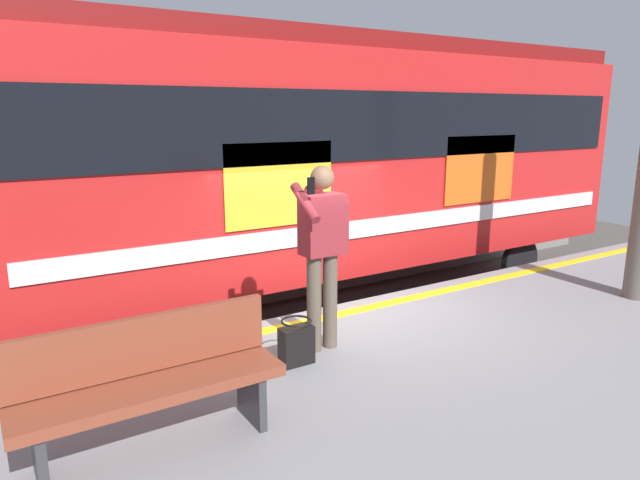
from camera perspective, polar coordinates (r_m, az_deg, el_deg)
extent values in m
plane|color=#4C4742|center=(7.15, 1.50, -13.74)|extent=(24.73, 24.73, 0.00)
cube|color=gray|center=(5.31, 17.33, -18.69)|extent=(13.67, 4.94, 0.95)
cube|color=yellow|center=(6.54, 3.02, -7.25)|extent=(13.39, 0.16, 0.01)
cube|color=slate|center=(8.32, -4.40, -9.23)|extent=(17.77, 0.08, 0.16)
cube|color=slate|center=(9.53, -8.46, -6.41)|extent=(17.77, 0.08, 0.16)
cube|color=red|center=(9.09, 1.35, 8.30)|extent=(10.03, 2.91, 3.06)
cube|color=maroon|center=(9.11, 1.40, 18.71)|extent=(9.83, 2.68, 0.24)
cube|color=black|center=(7.88, 7.40, 11.41)|extent=(9.53, 0.03, 0.90)
cube|color=silver|center=(8.03, 7.12, 1.54)|extent=(9.53, 0.03, 0.24)
cube|color=#D85919|center=(9.13, 15.90, 6.88)|extent=(1.47, 0.02, 1.03)
cube|color=gold|center=(6.95, -4.05, 5.60)|extent=(1.47, 0.02, 1.03)
cylinder|color=black|center=(7.12, -15.91, -9.25)|extent=(0.84, 0.12, 0.84)
cylinder|color=black|center=(9.27, -20.04, -4.37)|extent=(0.84, 0.12, 0.84)
cylinder|color=black|center=(10.77, 19.49, -1.99)|extent=(0.84, 0.12, 0.84)
cylinder|color=black|center=(12.30, 11.02, 0.30)|extent=(0.84, 0.12, 0.84)
cylinder|color=brown|center=(5.48, 1.02, -6.10)|extent=(0.14, 0.14, 0.95)
cylinder|color=brown|center=(5.39, -0.60, -6.43)|extent=(0.14, 0.14, 0.95)
cube|color=maroon|center=(5.23, 0.22, 1.59)|extent=(0.40, 0.24, 0.57)
sphere|color=maroon|center=(5.32, -0.70, 4.66)|extent=(0.20, 0.20, 0.20)
sphere|color=#997051|center=(5.17, 0.23, 6.32)|extent=(0.22, 0.22, 0.22)
cylinder|color=maroon|center=(5.38, 2.47, 1.27)|extent=(0.09, 0.09, 0.51)
cylinder|color=maroon|center=(5.01, -1.51, 3.79)|extent=(0.09, 0.42, 0.33)
cube|color=black|center=(4.90, -0.92, 5.48)|extent=(0.07, 0.02, 0.15)
cube|color=black|center=(5.21, -2.39, -10.60)|extent=(0.31, 0.16, 0.35)
torus|color=black|center=(5.12, -2.41, -8.18)|extent=(0.28, 0.28, 0.02)
cube|color=brown|center=(4.03, -16.48, -14.24)|extent=(1.77, 0.44, 0.08)
cube|color=brown|center=(4.10, -17.45, -10.01)|extent=(1.77, 0.06, 0.40)
cube|color=#333338|center=(4.35, -6.95, -15.04)|extent=(0.06, 0.40, 0.45)
cube|color=#333338|center=(4.04, -26.49, -18.68)|extent=(0.06, 0.40, 0.45)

